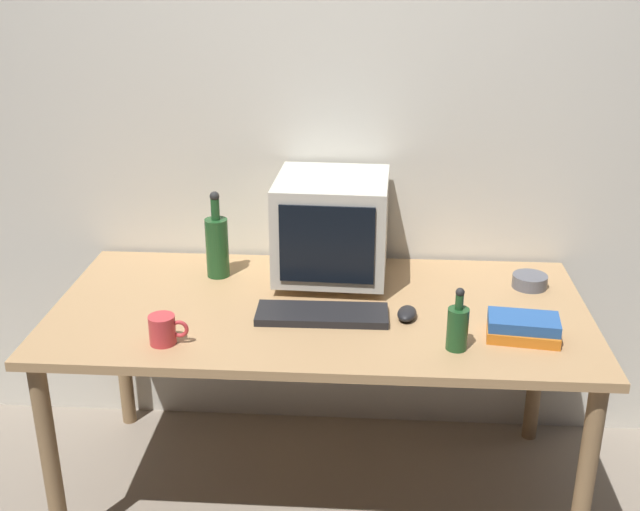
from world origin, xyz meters
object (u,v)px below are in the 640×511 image
at_px(keyboard, 322,314).
at_px(bottle_tall, 217,245).
at_px(crt_monitor, 332,227).
at_px(mug, 163,330).
at_px(book_stack, 523,328).
at_px(cd_spindle, 530,281).
at_px(computer_mouse, 407,313).
at_px(bottle_short, 458,327).

bearing_deg(keyboard, bottle_tall, 140.70).
bearing_deg(crt_monitor, mug, -132.32).
xyz_separation_m(book_stack, mug, (-1.08, -0.11, 0.01)).
bearing_deg(mug, cd_spindle, 22.69).
distance_m(computer_mouse, bottle_short, 0.24).
bearing_deg(bottle_tall, mug, -97.43).
bearing_deg(bottle_short, crt_monitor, 128.64).
xyz_separation_m(computer_mouse, mug, (-0.73, -0.21, 0.03)).
height_order(crt_monitor, cd_spindle, crt_monitor).
bearing_deg(bottle_tall, computer_mouse, -24.43).
relative_size(crt_monitor, bottle_tall, 1.27).
bearing_deg(bottle_short, computer_mouse, 126.55).
xyz_separation_m(keyboard, book_stack, (0.62, -0.09, 0.02)).
bearing_deg(book_stack, cd_spindle, 76.94).
relative_size(crt_monitor, mug, 3.33).
relative_size(computer_mouse, book_stack, 0.43).
height_order(bottle_tall, bottle_short, bottle_tall).
bearing_deg(mug, bottle_tall, 82.57).
bearing_deg(crt_monitor, bottle_short, -51.36).
bearing_deg(keyboard, computer_mouse, 1.76).
bearing_deg(crt_monitor, computer_mouse, -50.14).
xyz_separation_m(crt_monitor, keyboard, (-0.01, -0.32, -0.18)).
xyz_separation_m(keyboard, cd_spindle, (0.70, 0.29, 0.01)).
distance_m(crt_monitor, cd_spindle, 0.71).
distance_m(crt_monitor, keyboard, 0.37).
height_order(crt_monitor, keyboard, crt_monitor).
height_order(computer_mouse, mug, mug).
bearing_deg(computer_mouse, mug, -153.69).
distance_m(keyboard, bottle_tall, 0.51).
xyz_separation_m(keyboard, bottle_tall, (-0.39, 0.31, 0.11)).
bearing_deg(bottle_short, mug, -178.30).
xyz_separation_m(keyboard, bottle_short, (0.41, -0.18, 0.06)).
xyz_separation_m(bottle_tall, bottle_short, (0.80, -0.49, -0.05)).
bearing_deg(mug, keyboard, 23.58).
relative_size(computer_mouse, mug, 0.83).
distance_m(keyboard, computer_mouse, 0.27).
relative_size(bottle_tall, cd_spindle, 2.63).
xyz_separation_m(keyboard, computer_mouse, (0.27, 0.01, 0.01)).
relative_size(book_stack, cd_spindle, 1.92).
bearing_deg(cd_spindle, bottle_tall, 178.55).
height_order(keyboard, bottle_short, bottle_short).
height_order(computer_mouse, cd_spindle, cd_spindle).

